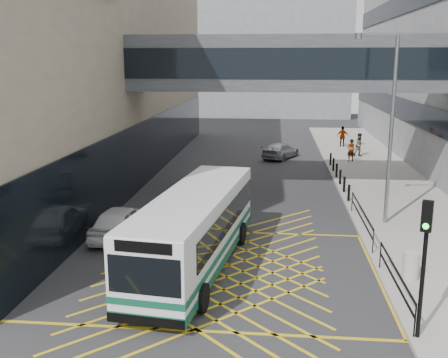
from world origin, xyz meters
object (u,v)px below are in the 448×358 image
(traffic_light, at_px, (424,250))
(car_white, at_px, (121,221))
(pedestrian_b, at_px, (360,145))
(car_silver, at_px, (280,150))
(bus, at_px, (196,228))
(street_lamp, at_px, (388,118))
(pedestrian_a, at_px, (351,150))
(litter_bin, at_px, (411,266))
(car_dark, at_px, (207,187))
(pedestrian_c, at_px, (343,136))

(traffic_light, bearing_deg, car_white, 166.25)
(pedestrian_b, bearing_deg, car_white, -141.32)
(car_silver, bearing_deg, bus, 106.73)
(pedestrian_b, bearing_deg, street_lamp, -113.47)
(pedestrian_a, relative_size, pedestrian_b, 0.92)
(litter_bin, bearing_deg, car_silver, 100.48)
(car_white, height_order, car_dark, car_white)
(bus, bearing_deg, car_dark, 102.41)
(car_white, xyz_separation_m, litter_bin, (11.51, -3.80, -0.08))
(car_silver, distance_m, street_lamp, 18.28)
(car_dark, bearing_deg, car_silver, -84.07)
(car_silver, relative_size, pedestrian_b, 2.30)
(car_white, xyz_separation_m, traffic_light, (10.71, -7.94, 2.01))
(pedestrian_b, relative_size, pedestrian_c, 1.03)
(bus, distance_m, pedestrian_c, 29.81)
(pedestrian_a, bearing_deg, car_silver, -40.01)
(bus, relative_size, car_silver, 2.51)
(bus, xyz_separation_m, pedestrian_c, (8.83, 28.47, -0.51))
(car_silver, height_order, litter_bin, car_silver)
(pedestrian_b, bearing_deg, pedestrian_c, 80.45)
(pedestrian_c, bearing_deg, litter_bin, 98.40)
(car_white, relative_size, street_lamp, 0.53)
(pedestrian_a, height_order, pedestrian_b, pedestrian_b)
(bus, height_order, street_lamp, street_lamp)
(car_silver, xyz_separation_m, traffic_light, (3.59, -27.87, 2.09))
(bus, distance_m, traffic_light, 8.54)
(bus, xyz_separation_m, traffic_light, (6.90, -4.89, 1.19))
(car_white, height_order, pedestrian_a, pedestrian_a)
(traffic_light, relative_size, pedestrian_b, 2.16)
(street_lamp, bearing_deg, pedestrian_a, 82.33)
(pedestrian_c, bearing_deg, pedestrian_a, 98.72)
(car_white, bearing_deg, pedestrian_b, -118.29)
(street_lamp, bearing_deg, traffic_light, -100.80)
(car_silver, distance_m, traffic_light, 28.18)
(car_dark, distance_m, traffic_light, 16.80)
(traffic_light, distance_m, litter_bin, 4.71)
(bus, bearing_deg, traffic_light, -28.10)
(car_white, height_order, car_silver, car_white)
(bus, bearing_deg, car_white, 148.61)
(pedestrian_c, bearing_deg, car_silver, 55.40)
(car_white, distance_m, car_dark, 7.41)
(car_silver, distance_m, pedestrian_c, 7.80)
(car_white, xyz_separation_m, pedestrian_a, (12.40, 18.32, 0.27))
(bus, distance_m, car_silver, 23.24)
(street_lamp, height_order, pedestrian_b, street_lamp)
(car_dark, xyz_separation_m, traffic_light, (7.79, -14.74, 2.04))
(car_white, xyz_separation_m, pedestrian_c, (12.64, 25.42, 0.32))
(bus, height_order, traffic_light, traffic_light)
(litter_bin, relative_size, pedestrian_b, 0.54)
(street_lamp, xyz_separation_m, pedestrian_c, (0.89, 22.60, -4.05))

